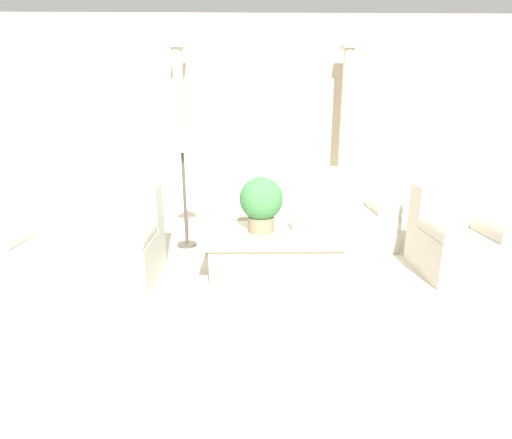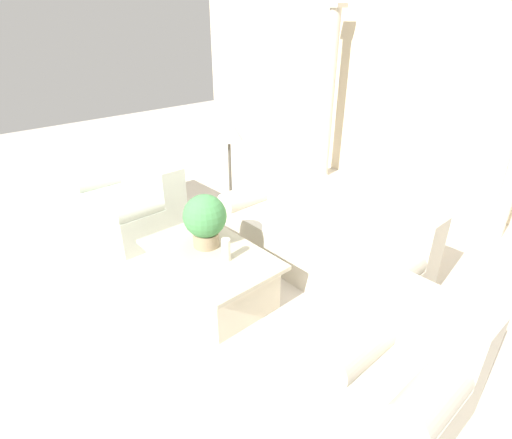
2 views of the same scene
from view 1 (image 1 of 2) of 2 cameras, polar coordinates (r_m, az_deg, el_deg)
ground_plane at (r=4.41m, az=0.63°, el=-6.33°), size 16.00×16.00×0.00m
wall_back at (r=7.49m, az=-0.07°, el=15.31°), size 10.00×0.06×3.20m
sofa_long at (r=5.05m, az=5.54°, el=0.82°), size 2.35×0.87×0.91m
loveseat at (r=4.29m, az=-23.30°, el=-3.03°), size 1.43×0.87×0.91m
coffee_table at (r=3.90m, az=2.58°, el=-5.33°), size 1.36×0.83×0.50m
potted_plant at (r=3.79m, az=0.74°, el=2.55°), size 0.42×0.42×0.53m
pillar_candle at (r=3.84m, az=5.73°, el=-0.15°), size 0.08×0.08×0.22m
floor_lamp at (r=4.78m, az=-10.51°, el=10.21°), size 0.34×0.34×1.45m
column_left at (r=7.15m, az=-10.76°, el=13.04°), size 0.24×0.24×2.65m
column_right at (r=7.24m, az=12.58°, el=12.97°), size 0.24×0.24×2.65m
armchair at (r=4.60m, az=27.09°, el=-2.26°), size 0.81×0.85×0.87m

